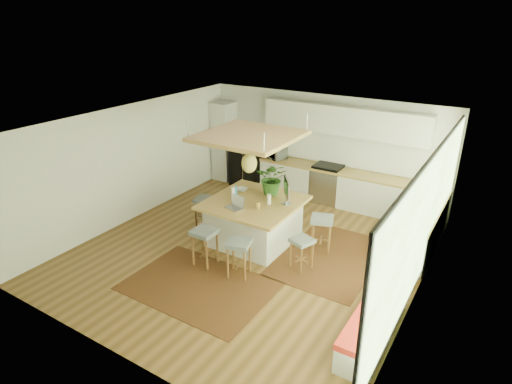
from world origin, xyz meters
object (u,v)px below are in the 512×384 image
Objects in this scene: laptop at (234,203)px; microwave at (275,151)px; fridge at (246,152)px; stool_left_side at (205,212)px; stool_near_left at (205,248)px; stool_right_front at (301,252)px; island at (254,221)px; stool_near_right at (239,259)px; island_plant at (272,182)px; stool_right_back at (321,235)px; monitor at (287,192)px.

laptop is 0.61× the size of microwave.
fridge is 2.89m from stool_left_side.
stool_right_front is at bearing 26.61° from stool_near_left.
fridge is at bearing 103.72° from stool_left_side.
laptop is at bearing -107.18° from island.
fridge reaches higher than stool_right_front.
laptop reaches higher than stool_left_side.
stool_near_right is 1.00× the size of island_plant.
stool_right_back is (3.38, -2.37, -0.57)m from fridge.
monitor is (-0.71, 0.69, 0.83)m from stool_right_front.
fridge is at bearing 133.90° from island_plant.
island_plant is (0.29, 1.06, 0.16)m from laptop.
island_plant reaches higher than microwave.
stool_left_side is 1.16× the size of monitor.
stool_right_back reaches higher than stool_near_left.
stool_near_right is 2.05m from island_plant.
microwave is at bearing 111.06° from island.
stool_left_side is (-2.71, -0.39, 0.00)m from stool_right_back.
laptop is (-1.55, -0.90, 0.70)m from stool_right_back.
stool_near_left is at bearing -84.20° from fridge.
island_plant is (1.45, 0.55, 0.86)m from stool_left_side.
stool_left_side is at bearing -119.82° from monitor.
stool_near_right is 2.20m from stool_left_side.
island is 0.94m from island_plant.
laptop is (-1.52, -0.05, 0.70)m from stool_right_front.
stool_right_back is 1.92m from laptop.
stool_left_side is 1.91× the size of laptop.
stool_right_front is 1.81m from island_plant.
stool_left_side is 0.96× the size of island_plant.
stool_left_side is at bearing 170.29° from laptop.
microwave reaches higher than stool_near_right.
microwave is (0.93, 0.00, 0.20)m from fridge.
island is 3.07× the size of monitor.
stool_right_back is (0.92, 1.67, 0.00)m from stool_near_right.
stool_left_side is 2.15m from monitor.
island is at bearing -106.81° from monitor.
stool_left_side reaches higher than stool_right_front.
stool_right_front is 1.08× the size of microwave.
stool_left_side is 2.88m from microwave.
stool_right_front is at bearing -60.58° from fridge.
stool_right_back is at bearing 8.13° from stool_left_side.
stool_near_right is 1.20× the size of monitor.
island is 1.00m from monitor.
stool_right_back is at bearing 87.88° from stool_right_front.
stool_left_side is (-1.79, 1.28, 0.00)m from stool_near_right.
stool_right_back is at bearing 65.22° from monitor.
microwave is at bearing 177.45° from monitor.
island is 2.55× the size of stool_near_right.
fridge is at bearing 125.93° from island.
stool_near_left is 1.24× the size of monitor.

